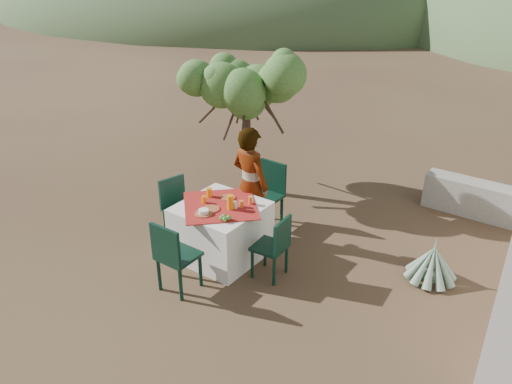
% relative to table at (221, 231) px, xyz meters
% --- Properties ---
extents(ground, '(160.00, 160.00, 0.00)m').
position_rel_table_xyz_m(ground, '(-0.61, -0.22, -0.38)').
color(ground, '#382319').
rests_on(ground, ground).
extents(table, '(1.30, 1.30, 0.76)m').
position_rel_table_xyz_m(table, '(0.00, 0.00, 0.00)').
color(table, white).
rests_on(table, ground).
extents(chair_far, '(0.46, 0.46, 0.97)m').
position_rel_table_xyz_m(chair_far, '(0.01, 1.08, 0.16)').
color(chair_far, black).
rests_on(chair_far, ground).
extents(chair_near, '(0.44, 0.44, 0.94)m').
position_rel_table_xyz_m(chair_near, '(0.06, -0.94, 0.14)').
color(chair_near, black).
rests_on(chair_near, ground).
extents(chair_left, '(0.49, 0.49, 0.88)m').
position_rel_table_xyz_m(chair_left, '(-0.84, 0.04, 0.11)').
color(chair_left, black).
rests_on(chair_left, ground).
extents(chair_right, '(0.42, 0.42, 0.84)m').
position_rel_table_xyz_m(chair_right, '(0.85, 0.00, 0.09)').
color(chair_right, black).
rests_on(chair_right, ground).
extents(person, '(0.64, 0.46, 1.65)m').
position_rel_table_xyz_m(person, '(0.02, 0.62, 0.45)').
color(person, '#8C6651').
rests_on(person, ground).
extents(shrub_tree, '(1.81, 1.78, 2.13)m').
position_rel_table_xyz_m(shrub_tree, '(-0.88, 1.89, 1.30)').
color(shrub_tree, '#3F291F').
rests_on(shrub_tree, ground).
extents(agave, '(0.65, 0.64, 0.69)m').
position_rel_table_xyz_m(agave, '(2.47, 1.10, -0.15)').
color(agave, gray).
rests_on(agave, ground).
extents(hill_near_left, '(40.00, 40.00, 16.00)m').
position_rel_table_xyz_m(hill_near_left, '(-18.61, 29.78, -0.38)').
color(hill_near_left, '#3B532E').
rests_on(hill_near_left, ground).
extents(plate_far, '(0.20, 0.20, 0.01)m').
position_rel_table_xyz_m(plate_far, '(-0.05, 0.22, 0.39)').
color(plate_far, brown).
rests_on(plate_far, table).
extents(plate_near, '(0.22, 0.22, 0.01)m').
position_rel_table_xyz_m(plate_near, '(-0.02, -0.16, 0.39)').
color(plate_near, brown).
rests_on(plate_near, table).
extents(glass_far, '(0.07, 0.07, 0.12)m').
position_rel_table_xyz_m(glass_far, '(-0.28, 0.11, 0.44)').
color(glass_far, orange).
rests_on(glass_far, table).
extents(glass_near, '(0.06, 0.06, 0.10)m').
position_rel_table_xyz_m(glass_near, '(-0.21, -0.07, 0.43)').
color(glass_near, orange).
rests_on(glass_near, table).
extents(juice_pitcher, '(0.09, 0.09, 0.19)m').
position_rel_table_xyz_m(juice_pitcher, '(0.17, -0.00, 0.48)').
color(juice_pitcher, orange).
rests_on(juice_pitcher, table).
extents(bowl_plate, '(0.23, 0.23, 0.01)m').
position_rel_table_xyz_m(bowl_plate, '(-0.02, -0.31, 0.39)').
color(bowl_plate, brown).
rests_on(bowl_plate, table).
extents(white_bowl, '(0.13, 0.13, 0.05)m').
position_rel_table_xyz_m(white_bowl, '(-0.02, -0.31, 0.42)').
color(white_bowl, white).
rests_on(white_bowl, bowl_plate).
extents(jar_left, '(0.06, 0.06, 0.09)m').
position_rel_table_xyz_m(jar_left, '(0.26, 0.12, 0.43)').
color(jar_left, orange).
rests_on(jar_left, table).
extents(jar_right, '(0.06, 0.06, 0.10)m').
position_rel_table_xyz_m(jar_right, '(0.29, 0.27, 0.43)').
color(jar_right, orange).
rests_on(jar_right, table).
extents(napkin_holder, '(0.08, 0.05, 0.09)m').
position_rel_table_xyz_m(napkin_holder, '(0.20, 0.04, 0.43)').
color(napkin_holder, white).
rests_on(napkin_holder, table).
extents(fruit_cluster, '(0.13, 0.12, 0.07)m').
position_rel_table_xyz_m(fruit_cluster, '(0.30, -0.28, 0.41)').
color(fruit_cluster, '#517B2D').
rests_on(fruit_cluster, table).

